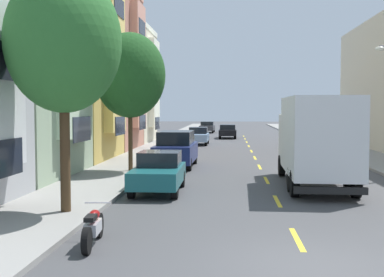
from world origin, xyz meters
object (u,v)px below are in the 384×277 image
at_px(street_tree_nearest, 63,42).
at_px(parked_sedan_charcoal, 207,127).
at_px(parked_suv_navy, 176,149).
at_px(delivery_box_truck, 316,137).
at_px(parked_hatchback_sky, 198,136).
at_px(street_tree_second, 130,75).
at_px(parked_hatchback_teal, 159,172).
at_px(parked_hatchback_silver, 305,138).
at_px(moving_black_sedan, 228,131).
at_px(parked_motorcycle, 93,228).

distance_m(street_tree_nearest, parked_sedan_charcoal, 51.03).
distance_m(street_tree_nearest, parked_suv_navy, 13.29).
bearing_deg(delivery_box_truck, parked_hatchback_sky, 104.74).
distance_m(street_tree_second, parked_suv_navy, 5.04).
relative_size(street_tree_second, delivery_box_truck, 0.85).
distance_m(street_tree_second, parked_hatchback_teal, 6.95).
height_order(street_tree_second, parked_hatchback_teal, street_tree_second).
bearing_deg(parked_hatchback_silver, moving_black_sedan, 116.44).
bearing_deg(delivery_box_truck, street_tree_second, 155.85).
bearing_deg(parked_hatchback_sky, delivery_box_truck, -75.26).
xyz_separation_m(parked_suv_navy, parked_motorcycle, (-0.28, -15.57, -0.58)).
height_order(street_tree_second, delivery_box_truck, street_tree_second).
distance_m(street_tree_nearest, parked_hatchback_sky, 29.65).
distance_m(parked_hatchback_teal, moving_black_sedan, 34.53).
bearing_deg(street_tree_second, parked_motorcycle, -82.65).
xyz_separation_m(parked_hatchback_silver, parked_motorcycle, (-9.14, -29.49, -0.35)).
bearing_deg(parked_hatchback_teal, moving_black_sedan, 85.87).
bearing_deg(moving_black_sedan, parked_hatchback_teal, -94.13).
relative_size(street_tree_nearest, moving_black_sedan, 1.55).
xyz_separation_m(parked_hatchback_sky, parked_suv_navy, (-0.16, -16.76, 0.23)).
height_order(parked_suv_navy, parked_hatchback_teal, parked_suv_navy).
distance_m(delivery_box_truck, parked_motorcycle, 11.34).
bearing_deg(moving_black_sedan, street_tree_nearest, -96.75).
relative_size(street_tree_second, parked_hatchback_sky, 1.65).
height_order(street_tree_second, parked_hatchback_silver, street_tree_second).
xyz_separation_m(parked_hatchback_sky, moving_black_sedan, (2.51, 9.61, -0.01)).
bearing_deg(street_tree_nearest, delivery_box_truck, 36.46).
height_order(parked_hatchback_silver, parked_suv_navy, parked_suv_navy).
distance_m(street_tree_nearest, parked_hatchback_teal, 6.52).
distance_m(parked_hatchback_sky, parked_motorcycle, 32.34).
distance_m(parked_hatchback_silver, moving_black_sedan, 13.91).
distance_m(parked_hatchback_silver, parked_suv_navy, 16.50).
height_order(delivery_box_truck, parked_hatchback_silver, delivery_box_truck).
relative_size(street_tree_second, parked_suv_navy, 1.37).
height_order(street_tree_second, parked_suv_navy, street_tree_second).
distance_m(parked_sedan_charcoal, parked_motorcycle, 53.88).
bearing_deg(parked_sedan_charcoal, delivery_box_truck, -82.04).
height_order(street_tree_nearest, parked_hatchback_teal, street_tree_nearest).
bearing_deg(parked_hatchback_silver, street_tree_second, -122.88).
height_order(delivery_box_truck, parked_sedan_charcoal, delivery_box_truck).
height_order(delivery_box_truck, moving_black_sedan, delivery_box_truck).
bearing_deg(parked_hatchback_silver, delivery_box_truck, -97.27).
relative_size(delivery_box_truck, parked_hatchback_silver, 1.94).
bearing_deg(moving_black_sedan, parked_motorcycle, -94.02).
distance_m(delivery_box_truck, parked_hatchback_sky, 24.04).
height_order(delivery_box_truck, parked_suv_navy, delivery_box_truck).
bearing_deg(parked_hatchback_silver, street_tree_nearest, -112.22).
bearing_deg(parked_sedan_charcoal, parked_suv_navy, -90.02).
height_order(street_tree_nearest, street_tree_second, street_tree_nearest).
bearing_deg(delivery_box_truck, parked_hatchback_silver, 82.73).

